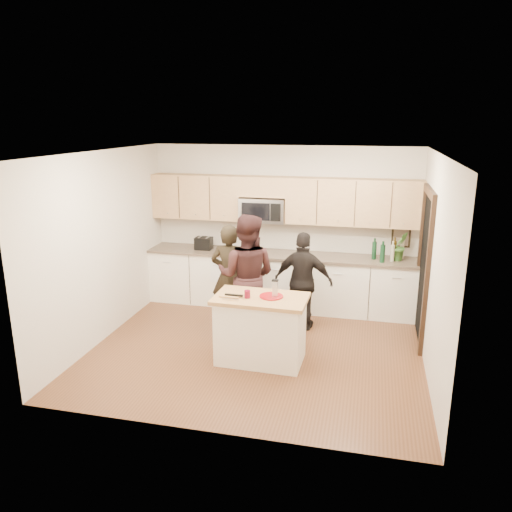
% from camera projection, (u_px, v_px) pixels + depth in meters
% --- Properties ---
extents(floor, '(4.50, 4.50, 0.00)m').
position_uv_depth(floor, '(257.00, 348.00, 7.01)').
color(floor, brown).
rests_on(floor, ground).
extents(room_shell, '(4.52, 4.02, 2.71)m').
position_uv_depth(room_shell, '(257.00, 228.00, 6.55)').
color(room_shell, '#C0B5A4').
rests_on(room_shell, ground).
extents(back_cabinetry, '(4.50, 0.66, 0.94)m').
position_uv_depth(back_cabinetry, '(279.00, 280.00, 8.47)').
color(back_cabinetry, white).
rests_on(back_cabinetry, ground).
extents(upper_cabinetry, '(4.50, 0.33, 0.75)m').
position_uv_depth(upper_cabinetry, '(284.00, 199.00, 8.23)').
color(upper_cabinetry, tan).
rests_on(upper_cabinetry, ground).
extents(microwave, '(0.76, 0.41, 0.40)m').
position_uv_depth(microwave, '(263.00, 210.00, 8.33)').
color(microwave, silver).
rests_on(microwave, ground).
extents(doorway, '(0.06, 1.25, 2.20)m').
position_uv_depth(doorway, '(424.00, 262.00, 7.06)').
color(doorway, black).
rests_on(doorway, ground).
extents(framed_picture, '(0.30, 0.03, 0.38)m').
position_uv_depth(framed_picture, '(401.00, 236.00, 8.10)').
color(framed_picture, black).
rests_on(framed_picture, ground).
extents(dish_towel, '(0.34, 0.60, 0.48)m').
position_uv_depth(dish_towel, '(222.00, 261.00, 8.41)').
color(dish_towel, white).
rests_on(dish_towel, ground).
extents(island, '(1.22, 0.73, 0.90)m').
position_uv_depth(island, '(261.00, 329.00, 6.54)').
color(island, white).
rests_on(island, ground).
extents(red_plate, '(0.31, 0.31, 0.02)m').
position_uv_depth(red_plate, '(271.00, 296.00, 6.42)').
color(red_plate, maroon).
rests_on(red_plate, island).
extents(box_grater, '(0.08, 0.06, 0.22)m').
position_uv_depth(box_grater, '(275.00, 288.00, 6.37)').
color(box_grater, silver).
rests_on(box_grater, red_plate).
extents(drink_glass, '(0.08, 0.08, 0.10)m').
position_uv_depth(drink_glass, '(247.00, 294.00, 6.38)').
color(drink_glass, maroon).
rests_on(drink_glass, island).
extents(cutting_board, '(0.27, 0.19, 0.02)m').
position_uv_depth(cutting_board, '(231.00, 295.00, 6.46)').
color(cutting_board, '#B17F4A').
rests_on(cutting_board, island).
extents(tongs, '(0.24, 0.04, 0.02)m').
position_uv_depth(tongs, '(234.00, 295.00, 6.41)').
color(tongs, black).
rests_on(tongs, cutting_board).
extents(knife, '(0.23, 0.03, 0.01)m').
position_uv_depth(knife, '(230.00, 299.00, 6.30)').
color(knife, silver).
rests_on(knife, cutting_board).
extents(toaster, '(0.28, 0.21, 0.21)m').
position_uv_depth(toaster, '(204.00, 243.00, 8.59)').
color(toaster, black).
rests_on(toaster, back_cabinetry).
extents(bottle_cluster, '(0.50, 0.36, 0.39)m').
position_uv_depth(bottle_cluster, '(389.00, 249.00, 7.90)').
color(bottle_cluster, black).
rests_on(bottle_cluster, back_cabinetry).
extents(orchid, '(0.33, 0.31, 0.47)m').
position_uv_depth(orchid, '(400.00, 246.00, 7.89)').
color(orchid, '#3C6E2C').
rests_on(orchid, back_cabinetry).
extents(woman_left, '(0.60, 0.40, 1.61)m').
position_uv_depth(woman_left, '(230.00, 276.00, 7.57)').
color(woman_left, black).
rests_on(woman_left, ground).
extents(woman_center, '(0.89, 0.70, 1.82)m').
position_uv_depth(woman_center, '(247.00, 276.00, 7.24)').
color(woman_center, black).
rests_on(woman_center, ground).
extents(woman_right, '(0.90, 0.40, 1.51)m').
position_uv_depth(woman_right, '(303.00, 281.00, 7.49)').
color(woman_right, black).
rests_on(woman_right, ground).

